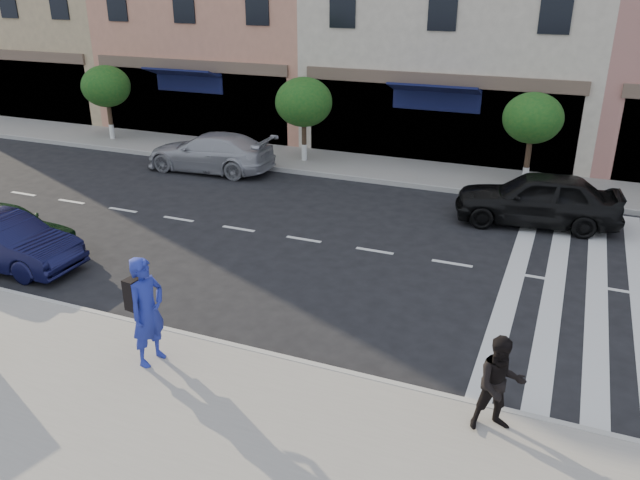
{
  "coord_description": "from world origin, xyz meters",
  "views": [
    {
      "loc": [
        4.34,
        -10.1,
        6.47
      ],
      "look_at": [
        -0.3,
        1.05,
        1.4
      ],
      "focal_mm": 35.0,
      "sensor_mm": 36.0,
      "label": 1
    }
  ],
  "objects": [
    {
      "name": "sidewalk_far",
      "position": [
        0.0,
        11.0,
        0.07
      ],
      "size": [
        60.0,
        3.0,
        0.15
      ],
      "primitive_type": "cube",
      "color": "gray",
      "rests_on": "ground"
    },
    {
      "name": "street_tree_c",
      "position": [
        3.0,
        10.8,
        2.36
      ],
      "size": [
        1.9,
        1.9,
        3.04
      ],
      "color": "#473323",
      "rests_on": "sidewalk_far"
    },
    {
      "name": "car_far_left",
      "position": [
        -7.78,
        8.68,
        0.69
      ],
      "size": [
        4.81,
        2.13,
        1.37
      ],
      "primitive_type": "imported",
      "rotation": [
        0.0,
        0.0,
        -1.53
      ],
      "color": "#A4A4A9",
      "rests_on": "ground"
    },
    {
      "name": "walker",
      "position": [
        3.86,
        -2.0,
        0.94
      ],
      "size": [
        0.95,
        0.87,
        1.57
      ],
      "primitive_type": "imported",
      "rotation": [
        0.0,
        0.0,
        0.45
      ],
      "color": "black",
      "rests_on": "sidewalk_near"
    },
    {
      "name": "car_near_left",
      "position": [
        -8.65,
        0.3,
        0.65
      ],
      "size": [
        3.86,
        1.69,
        1.29
      ],
      "primitive_type": "imported",
      "rotation": [
        0.0,
        0.0,
        1.62
      ],
      "color": "black",
      "rests_on": "ground"
    },
    {
      "name": "building_centre",
      "position": [
        -0.5,
        17.0,
        5.5
      ],
      "size": [
        11.0,
        9.0,
        11.0
      ],
      "primitive_type": "cube",
      "color": "beige",
      "rests_on": "ground"
    },
    {
      "name": "street_tree_wb",
      "position": [
        -5.0,
        10.8,
        2.31
      ],
      "size": [
        2.1,
        2.1,
        3.06
      ],
      "color": "#473323",
      "rests_on": "sidewalk_far"
    },
    {
      "name": "photographer",
      "position": [
        -2.06,
        -2.5,
        1.16
      ],
      "size": [
        0.58,
        0.79,
        2.01
      ],
      "primitive_type": "imported",
      "rotation": [
        0.0,
        0.0,
        1.44
      ],
      "color": "#202D97",
      "rests_on": "sidewalk_near"
    },
    {
      "name": "sidewalk_near",
      "position": [
        0.0,
        -3.75,
        0.07
      ],
      "size": [
        60.0,
        4.5,
        0.15
      ],
      "primitive_type": "cube",
      "color": "gray",
      "rests_on": "ground"
    },
    {
      "name": "car_far_mid",
      "position": [
        3.61,
        7.6,
        0.76
      ],
      "size": [
        4.68,
        2.36,
        1.53
      ],
      "primitive_type": "imported",
      "rotation": [
        0.0,
        0.0,
        -1.44
      ],
      "color": "black",
      "rests_on": "ground"
    },
    {
      "name": "street_tree_wa",
      "position": [
        -14.0,
        10.8,
        2.33
      ],
      "size": [
        2.0,
        2.0,
        3.05
      ],
      "color": "#473323",
      "rests_on": "sidewalk_far"
    },
    {
      "name": "car_near_mid",
      "position": [
        -7.95,
        -0.3,
        0.64
      ],
      "size": [
        3.9,
        1.43,
        1.27
      ],
      "primitive_type": "imported",
      "rotation": [
        0.0,
        0.0,
        1.59
      ],
      "color": "black",
      "rests_on": "ground"
    },
    {
      "name": "ground",
      "position": [
        0.0,
        0.0,
        0.0
      ],
      "size": [
        120.0,
        120.0,
        0.0
      ],
      "primitive_type": "plane",
      "color": "black",
      "rests_on": "ground"
    }
  ]
}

